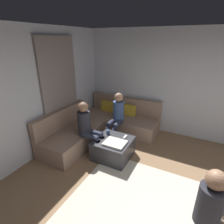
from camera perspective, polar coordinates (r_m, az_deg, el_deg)
name	(u,v)px	position (r m, az deg, el deg)	size (l,w,h in m)	color
wall_back	(196,87)	(4.84, 25.30, 7.38)	(6.00, 0.12, 2.70)	silver
wall_left	(5,104)	(3.70, -31.11, 2.15)	(0.12, 6.00, 2.70)	silver
curtain_panel	(60,92)	(4.43, -16.16, 6.09)	(0.06, 1.10, 2.50)	gray
area_rug	(151,218)	(3.08, 12.31, -30.20)	(2.60, 2.20, 0.01)	beige
sectional_couch	(101,126)	(4.78, -3.45, -4.36)	(2.10, 2.55, 0.87)	#9E7F6B
ottoman	(113,148)	(3.98, 0.39, -11.51)	(0.76, 0.76, 0.42)	#333338
folded_blanket	(115,143)	(3.72, 0.94, -9.88)	(0.44, 0.36, 0.04)	white
coffee_mug	(108,132)	(4.07, -1.22, -6.43)	(0.08, 0.08, 0.10)	#334C72
game_remote	(125,137)	(3.97, 4.20, -7.90)	(0.05, 0.15, 0.02)	white
person_on_couch_back	(117,115)	(4.48, 1.55, -0.92)	(0.30, 0.60, 1.20)	#2D3347
person_on_couch_side	(88,126)	(3.93, -7.70, -4.58)	(0.60, 0.30, 1.20)	#2D3347
person_on_armchair	(216,208)	(2.59, 30.21, -25.07)	(0.58, 0.50, 1.18)	brown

